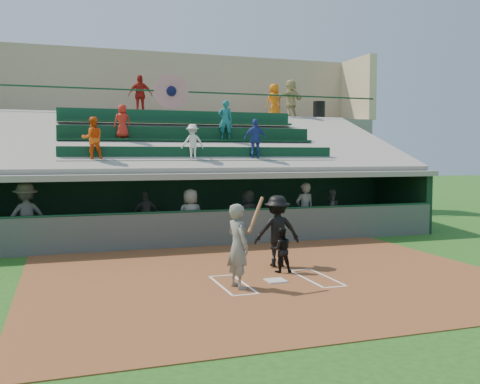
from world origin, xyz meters
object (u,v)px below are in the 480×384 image
object	(u,v)px
home_plate	(276,281)
trash_bin	(319,110)
batter_at_plate	(238,246)
catcher	(281,250)

from	to	relation	value
home_plate	trash_bin	bearing A→B (deg)	59.70
home_plate	trash_bin	size ratio (longest dim) A/B	0.49
home_plate	batter_at_plate	xyz separation A→B (m)	(-0.99, -0.31, 0.90)
batter_at_plate	catcher	size ratio (longest dim) A/B	1.79
home_plate	trash_bin	world-z (taller)	trash_bin
home_plate	catcher	distance (m)	1.09
catcher	home_plate	bearing A→B (deg)	70.18
batter_at_plate	catcher	bearing A→B (deg)	37.90
home_plate	batter_at_plate	bearing A→B (deg)	-162.77
catcher	trash_bin	xyz separation A→B (m)	(7.02, 11.99, 4.47)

